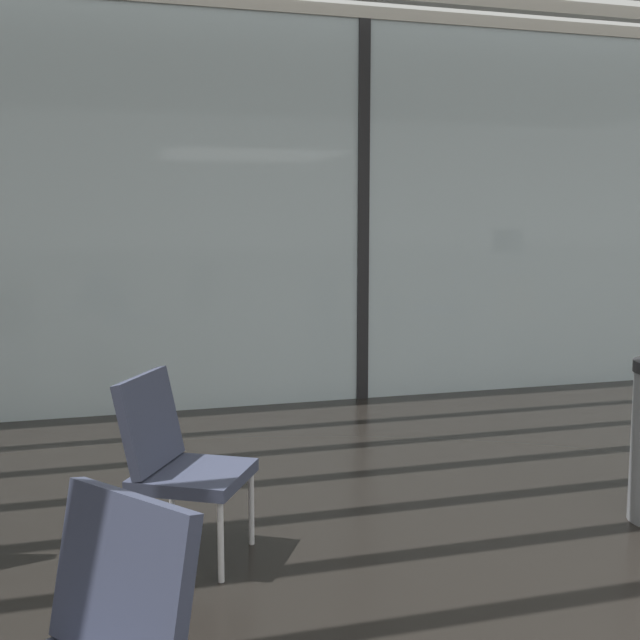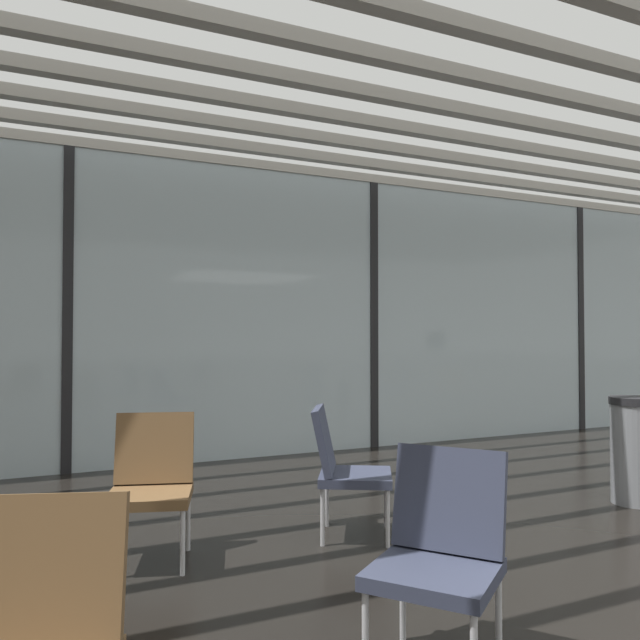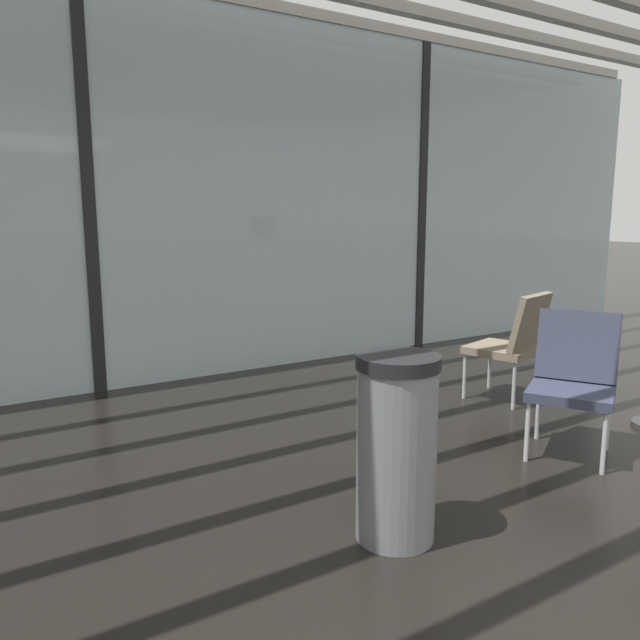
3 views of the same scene
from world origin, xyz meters
TOP-DOWN VIEW (x-y plane):
  - glass_curtain_wall at (0.00, 5.20)m, footprint 14.00×0.08m
  - window_mullion_1 at (0.00, 5.20)m, footprint 0.10×0.12m
  - parked_airplane at (0.78, 10.83)m, footprint 11.77×4.40m
  - lounge_chair_2 at (-1.93, 2.29)m, footprint 0.69×0.68m

SIDE VIEW (x-z plane):
  - lounge_chair_2 at x=-1.93m, z-range 0.06..0.93m
  - glass_curtain_wall at x=0.00m, z-range 0.00..3.25m
  - window_mullion_1 at x=0.00m, z-range 0.00..3.25m
  - parked_airplane at x=0.78m, z-range 0.00..4.40m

